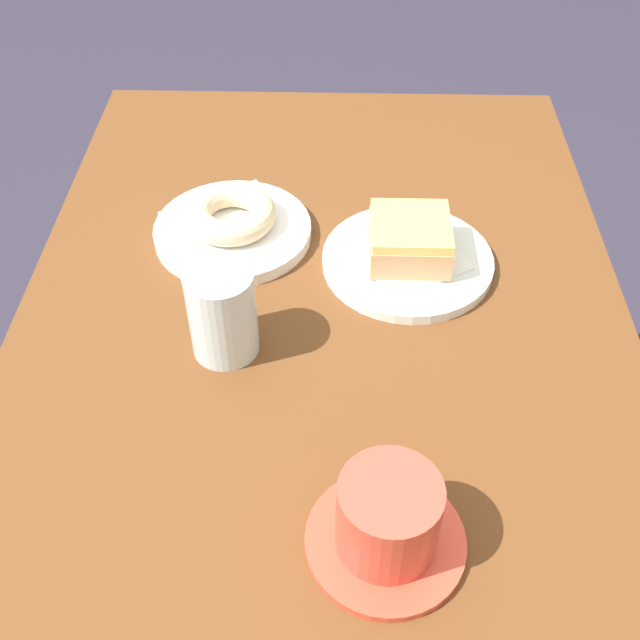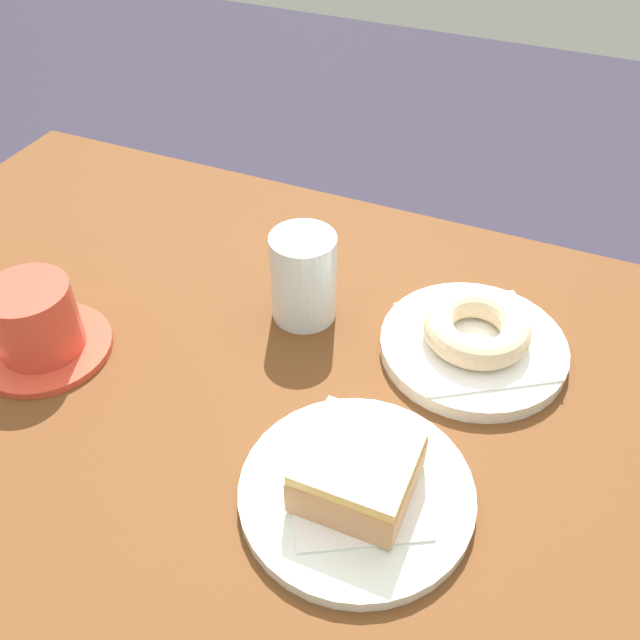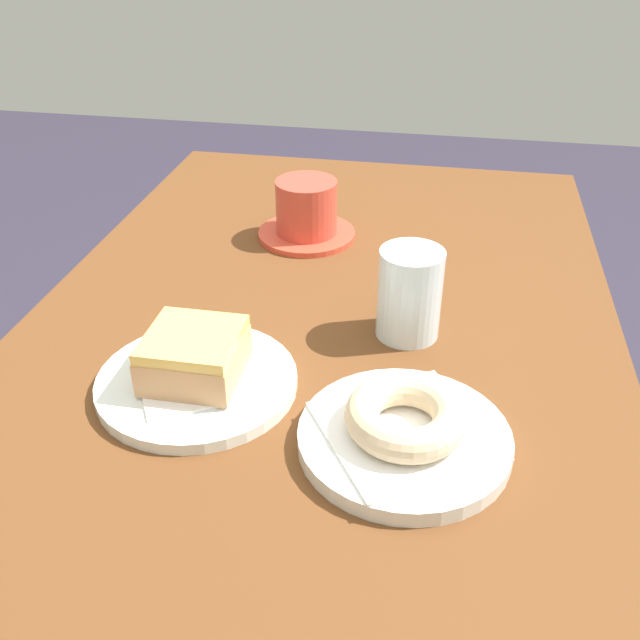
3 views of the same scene
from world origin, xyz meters
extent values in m
cube|color=brown|center=(0.00, 0.00, 0.69)|extent=(1.09, 0.68, 0.05)
cylinder|color=brown|center=(-0.46, 0.28, 0.33)|extent=(0.06, 0.06, 0.66)
cylinder|color=white|center=(0.14, -0.10, 0.72)|extent=(0.20, 0.20, 0.01)
cube|color=white|center=(0.14, -0.10, 0.73)|extent=(0.15, 0.15, 0.00)
cube|color=tan|center=(0.14, -0.10, 0.75)|extent=(0.09, 0.09, 0.04)
cube|color=#F3C965|center=(0.14, -0.10, 0.77)|extent=(0.09, 0.09, 0.01)
cylinder|color=tan|center=(0.14, -0.10, 0.78)|extent=(0.02, 0.02, 0.00)
cylinder|color=white|center=(0.19, 0.11, 0.72)|extent=(0.19, 0.19, 0.02)
cube|color=white|center=(0.19, 0.11, 0.73)|extent=(0.19, 0.19, 0.00)
torus|color=beige|center=(0.19, 0.11, 0.75)|extent=(0.11, 0.11, 0.03)
cylinder|color=silver|center=(0.00, 0.10, 0.77)|extent=(0.07, 0.07, 0.10)
cylinder|color=#DA4731|center=(-0.22, -0.06, 0.72)|extent=(0.14, 0.14, 0.01)
cylinder|color=#D14535|center=(-0.22, -0.06, 0.76)|extent=(0.09, 0.09, 0.08)
cylinder|color=black|center=(-0.22, -0.06, 0.80)|extent=(0.08, 0.08, 0.00)
camera|label=1|loc=(-0.55, -0.01, 1.31)|focal=43.03mm
camera|label=2|loc=(0.24, -0.42, 1.22)|focal=38.64mm
camera|label=3|loc=(0.67, 0.13, 1.16)|focal=39.90mm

